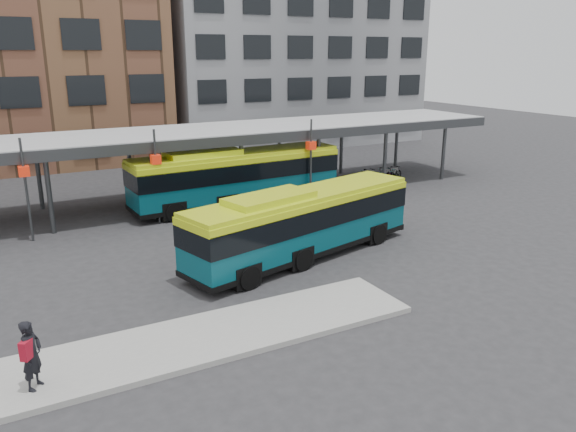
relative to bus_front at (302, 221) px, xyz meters
name	(u,v)px	position (x,y,z in m)	size (l,w,h in m)	color
ground	(305,276)	(-0.93, -1.87, -1.59)	(120.00, 120.00, 0.00)	#28282B
boarding_island	(198,340)	(-6.43, -4.87, -1.50)	(14.00, 3.00, 0.18)	gray
canopy	(191,135)	(-0.98, 10.99, 2.31)	(40.00, 6.53, 4.80)	#999B9E
building_grey	(282,35)	(15.07, 30.13, 8.41)	(24.00, 14.00, 20.00)	slate
bus_front	(302,221)	(0.00, 0.00, 0.00)	(11.35, 5.00, 3.06)	#074450
bus_rear	(236,175)	(0.95, 9.10, 0.15)	(12.25, 3.22, 3.35)	#074450
pedestrian	(31,355)	(-11.00, -5.41, -0.47)	(0.76, 0.81, 1.87)	black
bike_rack	(376,176)	(11.51, 9.99, -1.13)	(4.70, 1.12, 1.02)	slate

